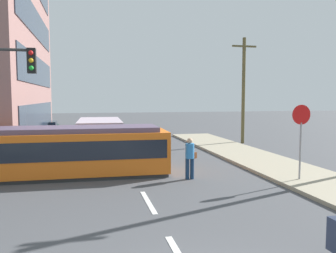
# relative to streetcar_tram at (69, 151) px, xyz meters

# --- Properties ---
(ground_plane) EXTENTS (120.00, 120.00, 0.00)m
(ground_plane) POSITION_rel_streetcar_tram_xyz_m (2.63, -0.41, -1.07)
(ground_plane) COLOR #4A4B4F
(sidewalk_curb_right) EXTENTS (3.20, 36.00, 0.14)m
(sidewalk_curb_right) POSITION_rel_streetcar_tram_xyz_m (9.43, -4.41, -1.00)
(sidewalk_curb_right) COLOR tan
(sidewalk_curb_right) RESTS_ON ground
(lane_stripe_2) EXTENTS (0.16, 2.40, 0.01)m
(lane_stripe_2) POSITION_rel_streetcar_tram_xyz_m (2.63, -4.41, -1.06)
(lane_stripe_2) COLOR silver
(lane_stripe_2) RESTS_ON ground
(lane_stripe_3) EXTENTS (0.16, 2.40, 0.01)m
(lane_stripe_3) POSITION_rel_streetcar_tram_xyz_m (2.63, 6.00, -1.06)
(lane_stripe_3) COLOR silver
(lane_stripe_3) RESTS_ON ground
(lane_stripe_4) EXTENTS (0.16, 2.40, 0.01)m
(lane_stripe_4) POSITION_rel_streetcar_tram_xyz_m (2.63, 12.00, -1.06)
(lane_stripe_4) COLOR silver
(lane_stripe_4) RESTS_ON ground
(streetcar_tram) EXTENTS (8.34, 2.76, 2.06)m
(streetcar_tram) POSITION_rel_streetcar_tram_xyz_m (0.00, 0.00, 0.00)
(streetcar_tram) COLOR orange
(streetcar_tram) RESTS_ON ground
(city_bus) EXTENTS (2.68, 5.75, 1.95)m
(city_bus) POSITION_rel_streetcar_tram_xyz_m (1.50, 6.32, 0.05)
(city_bus) COLOR #BDACBA
(city_bus) RESTS_ON ground
(pedestrian_crossing) EXTENTS (0.51, 0.36, 1.67)m
(pedestrian_crossing) POSITION_rel_streetcar_tram_xyz_m (4.79, -1.75, -0.12)
(pedestrian_crossing) COLOR navy
(pedestrian_crossing) RESTS_ON ground
(parked_sedan_mid) EXTENTS (2.00, 4.06, 1.19)m
(parked_sedan_mid) POSITION_rel_streetcar_tram_xyz_m (-2.63, 3.96, -0.45)
(parked_sedan_mid) COLOR maroon
(parked_sedan_mid) RESTS_ON ground
(parked_sedan_far) EXTENTS (1.95, 4.30, 1.19)m
(parked_sedan_far) POSITION_rel_streetcar_tram_xyz_m (-2.28, 10.52, -0.45)
(parked_sedan_far) COLOR navy
(parked_sedan_far) RESTS_ON ground
(parked_sedan_furthest) EXTENTS (2.08, 4.25, 1.19)m
(parked_sedan_furthest) POSITION_rel_streetcar_tram_xyz_m (-2.75, 16.93, -0.45)
(parked_sedan_furthest) COLOR black
(parked_sedan_furthest) RESTS_ON ground
(stop_sign) EXTENTS (0.76, 0.07, 2.88)m
(stop_sign) POSITION_rel_streetcar_tram_xyz_m (8.77, -3.27, 1.13)
(stop_sign) COLOR gray
(stop_sign) RESTS_ON sidewalk_curb_right
(utility_pole_mid) EXTENTS (1.80, 0.24, 7.48)m
(utility_pole_mid) POSITION_rel_streetcar_tram_xyz_m (11.62, 7.84, 2.85)
(utility_pole_mid) COLOR brown
(utility_pole_mid) RESTS_ON ground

